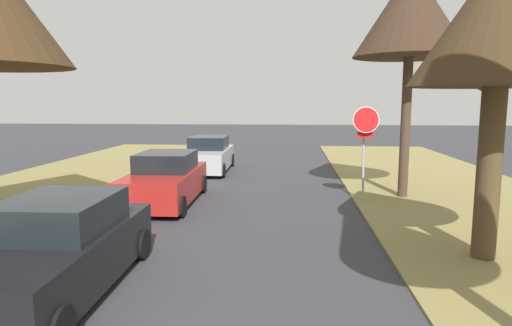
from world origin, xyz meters
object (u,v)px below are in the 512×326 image
object	(u,v)px
street_tree_right_mid_a	(500,21)
parked_sedan_red	(165,180)
street_tree_right_mid_b	(411,13)
parked_sedan_silver	(208,155)
stop_sign_far	(365,133)
parked_sedan_black	(57,250)

from	to	relation	value
street_tree_right_mid_a	parked_sedan_red	distance (m)	9.69
street_tree_right_mid_b	parked_sedan_silver	bearing A→B (deg)	145.94
stop_sign_far	street_tree_right_mid_b	world-z (taller)	street_tree_right_mid_b
street_tree_right_mid_a	parked_sedan_black	world-z (taller)	street_tree_right_mid_a
parked_sedan_silver	street_tree_right_mid_a	bearing A→B (deg)	-54.67
street_tree_right_mid_b	parked_sedan_silver	world-z (taller)	street_tree_right_mid_b
street_tree_right_mid_b	parked_sedan_silver	distance (m)	10.32
street_tree_right_mid_a	parked_sedan_silver	xyz separation A→B (m)	(-7.60, 10.72, -3.89)
street_tree_right_mid_b	parked_sedan_silver	size ratio (longest dim) A/B	1.63
street_tree_right_mid_b	parked_sedan_black	bearing A→B (deg)	-133.52
parked_sedan_black	street_tree_right_mid_a	bearing A→B (deg)	15.67
parked_sedan_black	parked_sedan_silver	distance (m)	12.86
street_tree_right_mid_a	parked_sedan_black	distance (m)	8.85
street_tree_right_mid_a	parked_sedan_silver	size ratio (longest dim) A/B	1.33
stop_sign_far	parked_sedan_red	distance (m)	6.34
parked_sedan_red	parked_sedan_silver	bearing A→B (deg)	88.76
street_tree_right_mid_b	parked_sedan_black	world-z (taller)	street_tree_right_mid_b
parked_sedan_red	parked_sedan_silver	size ratio (longest dim) A/B	1.00
parked_sedan_red	parked_sedan_black	bearing A→B (deg)	-89.26
street_tree_right_mid_a	street_tree_right_mid_b	bearing A→B (deg)	91.91
parked_sedan_red	street_tree_right_mid_b	bearing A→B (deg)	10.27
street_tree_right_mid_a	parked_sedan_red	bearing A→B (deg)	150.69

